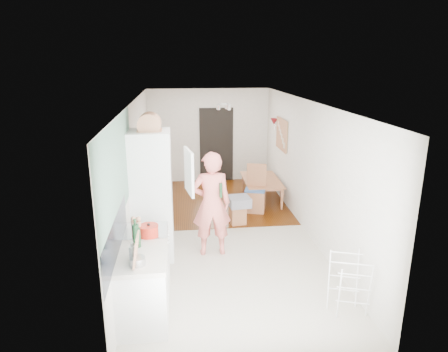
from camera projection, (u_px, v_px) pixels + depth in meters
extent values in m
cube|color=#B8B1A0|center=(224.00, 233.00, 7.70)|extent=(3.20, 7.00, 0.01)
cube|color=#562606|center=(215.00, 200.00, 9.46)|extent=(3.20, 3.30, 0.01)
cube|color=slate|center=(118.00, 171.00, 5.10)|extent=(0.02, 3.00, 1.30)
cube|color=black|center=(116.00, 239.00, 4.77)|extent=(0.02, 1.90, 0.50)
cube|color=black|center=(216.00, 145.00, 10.76)|extent=(0.90, 0.04, 2.00)
cube|color=white|center=(144.00, 290.00, 5.01)|extent=(0.60, 0.90, 0.86)
cube|color=beige|center=(141.00, 257.00, 4.88)|extent=(0.62, 0.92, 0.06)
cube|color=white|center=(148.00, 261.00, 5.72)|extent=(0.60, 0.60, 0.88)
cube|color=#B6B7B9|center=(146.00, 231.00, 5.59)|extent=(0.60, 0.60, 0.04)
cube|color=white|center=(152.00, 196.00, 6.52)|extent=(0.66, 0.66, 2.15)
cube|color=white|center=(189.00, 172.00, 6.17)|extent=(0.14, 0.56, 0.70)
cube|color=white|center=(170.00, 167.00, 6.42)|extent=(0.02, 0.52, 0.66)
cube|color=tan|center=(282.00, 134.00, 9.25)|extent=(0.03, 0.90, 0.70)
cube|color=#A36545|center=(281.00, 134.00, 9.25)|extent=(0.00, 0.94, 0.74)
cone|color=maroon|center=(274.00, 122.00, 9.81)|extent=(0.18, 0.18, 0.16)
imported|color=#E87067|center=(211.00, 195.00, 6.61)|extent=(0.78, 0.52, 2.12)
imported|color=#A36545|center=(262.00, 191.00, 9.43)|extent=(0.73, 1.28, 0.44)
cube|color=gray|center=(239.00, 201.00, 7.99)|extent=(0.47, 0.47, 0.19)
cylinder|color=red|center=(149.00, 231.00, 5.38)|extent=(0.26, 0.26, 0.15)
cylinder|color=#B6B7B9|center=(137.00, 261.00, 4.63)|extent=(0.23, 0.23, 0.09)
cylinder|color=#193C1F|center=(221.00, 190.00, 6.49)|extent=(0.05, 0.05, 0.24)
cylinder|color=#193C1F|center=(136.00, 236.00, 5.04)|extent=(0.08, 0.08, 0.31)
cylinder|color=#193C1F|center=(138.00, 238.00, 5.05)|extent=(0.07, 0.07, 0.26)
cylinder|color=silver|center=(133.00, 254.00, 4.67)|extent=(0.10, 0.10, 0.20)
cylinder|color=tan|center=(134.00, 229.00, 5.33)|extent=(0.07, 0.07, 0.23)
cylinder|color=tan|center=(139.00, 229.00, 5.34)|extent=(0.07, 0.07, 0.23)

